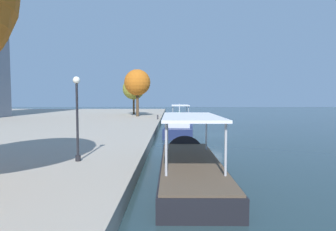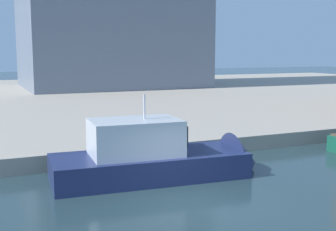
{
  "view_description": "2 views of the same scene",
  "coord_description": "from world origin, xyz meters",
  "px_view_note": "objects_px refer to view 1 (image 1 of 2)",
  "views": [
    {
      "loc": [
        -29.98,
        4.47,
        3.91
      ],
      "look_at": [
        -2.12,
        4.71,
        2.25
      ],
      "focal_mm": 29.21,
      "sensor_mm": 36.0,
      "label": 1
    },
    {
      "loc": [
        -6.73,
        -12.81,
        5.08
      ],
      "look_at": [
        2.01,
        6.65,
        2.03
      ],
      "focal_mm": 47.51,
      "sensor_mm": 36.0,
      "label": 2
    }
  ],
  "objects_px": {
    "motor_yacht_1": "(180,129)",
    "mooring_bollard_0": "(158,117)",
    "tour_boat_0": "(189,167)",
    "lamp_post": "(77,112)",
    "tree_0": "(138,82)",
    "tour_boat_2": "(180,120)",
    "tree_1": "(135,89)"
  },
  "relations": [
    {
      "from": "lamp_post",
      "to": "tree_0",
      "type": "distance_m",
      "value": 36.78
    },
    {
      "from": "tree_1",
      "to": "lamp_post",
      "type": "bearing_deg",
      "value": -176.46
    },
    {
      "from": "motor_yacht_1",
      "to": "tour_boat_2",
      "type": "xyz_separation_m",
      "value": [
        17.04,
        -0.63,
        -0.33
      ]
    },
    {
      "from": "motor_yacht_1",
      "to": "tree_0",
      "type": "relative_size",
      "value": 1.04
    },
    {
      "from": "tour_boat_0",
      "to": "motor_yacht_1",
      "type": "height_order",
      "value": "motor_yacht_1"
    },
    {
      "from": "tour_boat_2",
      "to": "tree_0",
      "type": "distance_m",
      "value": 10.65
    },
    {
      "from": "mooring_bollard_0",
      "to": "tree_0",
      "type": "relative_size",
      "value": 0.08
    },
    {
      "from": "tree_1",
      "to": "tour_boat_2",
      "type": "bearing_deg",
      "value": -137.39
    },
    {
      "from": "motor_yacht_1",
      "to": "tree_0",
      "type": "bearing_deg",
      "value": 24.02
    },
    {
      "from": "tour_boat_2",
      "to": "lamp_post",
      "type": "height_order",
      "value": "lamp_post"
    },
    {
      "from": "motor_yacht_1",
      "to": "mooring_bollard_0",
      "type": "xyz_separation_m",
      "value": [
        12.7,
        3.05,
        0.53
      ]
    },
    {
      "from": "motor_yacht_1",
      "to": "lamp_post",
      "type": "distance_m",
      "value": 17.73
    },
    {
      "from": "tour_boat_0",
      "to": "motor_yacht_1",
      "type": "relative_size",
      "value": 1.26
    },
    {
      "from": "tour_boat_0",
      "to": "lamp_post",
      "type": "height_order",
      "value": "lamp_post"
    },
    {
      "from": "lamp_post",
      "to": "tree_1",
      "type": "relative_size",
      "value": 0.56
    },
    {
      "from": "tour_boat_2",
      "to": "mooring_bollard_0",
      "type": "xyz_separation_m",
      "value": [
        -4.33,
        3.67,
        0.86
      ]
    },
    {
      "from": "lamp_post",
      "to": "mooring_bollard_0",
      "type": "bearing_deg",
      "value": -5.33
    },
    {
      "from": "tree_1",
      "to": "mooring_bollard_0",
      "type": "bearing_deg",
      "value": -159.14
    },
    {
      "from": "motor_yacht_1",
      "to": "lamp_post",
      "type": "bearing_deg",
      "value": 165.44
    },
    {
      "from": "tour_boat_0",
      "to": "tree_0",
      "type": "xyz_separation_m",
      "value": [
        36.05,
        6.97,
        6.75
      ]
    },
    {
      "from": "lamp_post",
      "to": "motor_yacht_1",
      "type": "bearing_deg",
      "value": -19.23
    },
    {
      "from": "motor_yacht_1",
      "to": "mooring_bollard_0",
      "type": "distance_m",
      "value": 13.07
    },
    {
      "from": "tree_0",
      "to": "tree_1",
      "type": "height_order",
      "value": "tree_0"
    },
    {
      "from": "tour_boat_2",
      "to": "tree_0",
      "type": "height_order",
      "value": "tree_0"
    },
    {
      "from": "motor_yacht_1",
      "to": "mooring_bollard_0",
      "type": "relative_size",
      "value": 12.46
    },
    {
      "from": "tour_boat_2",
      "to": "mooring_bollard_0",
      "type": "bearing_deg",
      "value": 140.14
    },
    {
      "from": "mooring_bollard_0",
      "to": "tree_1",
      "type": "xyz_separation_m",
      "value": [
        14.21,
        5.41,
        5.0
      ]
    },
    {
      "from": "tour_boat_2",
      "to": "lamp_post",
      "type": "xyz_separation_m",
      "value": [
        -33.59,
        6.4,
        2.97
      ]
    },
    {
      "from": "tour_boat_0",
      "to": "motor_yacht_1",
      "type": "bearing_deg",
      "value": -0.34
    },
    {
      "from": "mooring_bollard_0",
      "to": "tree_1",
      "type": "height_order",
      "value": "tree_1"
    },
    {
      "from": "tour_boat_0",
      "to": "tree_0",
      "type": "height_order",
      "value": "tree_0"
    },
    {
      "from": "tree_0",
      "to": "tour_boat_0",
      "type": "bearing_deg",
      "value": -169.06
    }
  ]
}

